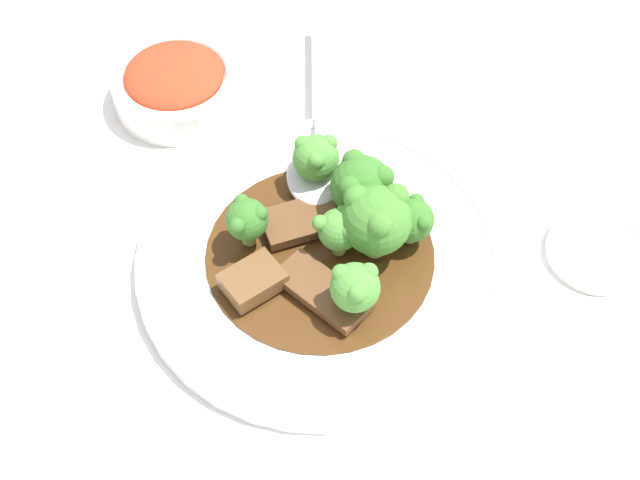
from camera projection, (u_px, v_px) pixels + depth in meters
ground_plane at (320, 265)px, 0.71m from camera, size 4.00×4.00×0.00m
main_plate at (320, 258)px, 0.70m from camera, size 0.29×0.29×0.02m
beef_strip_0 at (253, 281)px, 0.67m from camera, size 0.05×0.06×0.02m
beef_strip_1 at (301, 221)px, 0.71m from camera, size 0.05×0.07×0.01m
beef_strip_2 at (316, 291)px, 0.67m from camera, size 0.08×0.08×0.01m
broccoli_floret_0 at (316, 157)px, 0.71m from camera, size 0.04×0.04×0.05m
broccoli_floret_1 at (339, 230)px, 0.67m from camera, size 0.03×0.03×0.04m
broccoli_floret_2 at (247, 219)px, 0.68m from camera, size 0.03×0.03×0.04m
broccoli_floret_3 at (376, 218)px, 0.67m from camera, size 0.05×0.05×0.06m
broccoli_floret_4 at (412, 219)px, 0.68m from camera, size 0.03×0.03×0.04m
broccoli_floret_5 at (362, 185)px, 0.69m from camera, size 0.05×0.05×0.06m
broccoli_floret_6 at (355, 287)px, 0.64m from camera, size 0.04×0.04×0.05m
serving_spoon at (319, 159)px, 0.75m from camera, size 0.24×0.05×0.01m
side_bowl_kimchi at (176, 84)px, 0.80m from camera, size 0.11×0.11×0.04m
sauce_dish at (597, 250)px, 0.71m from camera, size 0.08×0.08×0.01m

